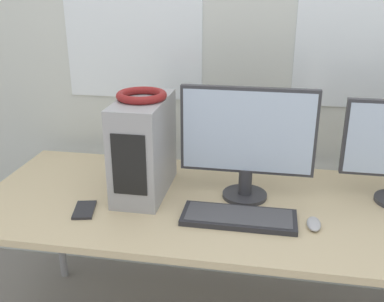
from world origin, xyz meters
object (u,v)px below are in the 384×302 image
(monitor_main, at_px, (247,139))
(pc_tower, at_px, (144,147))
(mouse, at_px, (314,224))
(cell_phone, at_px, (84,210))
(headphones, at_px, (142,95))
(keyboard, at_px, (239,217))

(monitor_main, bearing_deg, pc_tower, -177.80)
(mouse, distance_m, cell_phone, 0.87)
(pc_tower, height_order, mouse, pc_tower)
(mouse, relative_size, cell_phone, 0.67)
(pc_tower, xyz_separation_m, monitor_main, (0.42, 0.02, 0.05))
(headphones, bearing_deg, keyboard, -23.45)
(headphones, bearing_deg, mouse, -14.68)
(cell_phone, bearing_deg, pc_tower, 35.95)
(headphones, bearing_deg, monitor_main, 2.09)
(monitor_main, height_order, keyboard, monitor_main)
(pc_tower, relative_size, headphones, 2.00)
(pc_tower, relative_size, mouse, 3.95)
(mouse, height_order, cell_phone, mouse)
(pc_tower, height_order, headphones, headphones)
(keyboard, distance_m, cell_phone, 0.60)
(monitor_main, bearing_deg, keyboard, -92.47)
(cell_phone, bearing_deg, headphones, 36.06)
(cell_phone, bearing_deg, monitor_main, 7.56)
(pc_tower, xyz_separation_m, mouse, (0.68, -0.18, -0.19))
(pc_tower, distance_m, monitor_main, 0.42)
(headphones, distance_m, cell_phone, 0.50)
(headphones, height_order, cell_phone, headphones)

